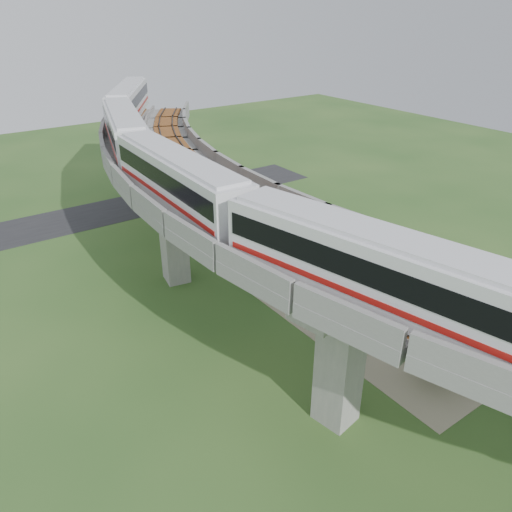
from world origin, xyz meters
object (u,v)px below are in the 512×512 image
at_px(metro_train, 176,150).
at_px(car_white, 465,342).
at_px(car_dark, 344,271).
at_px(car_red, 380,270).

xyz_separation_m(metro_train, car_white, (12.28, -19.79, -11.69)).
bearing_deg(metro_train, car_dark, -28.85).
xyz_separation_m(car_white, car_red, (3.23, 11.10, -0.01)).
xyz_separation_m(car_white, car_dark, (0.36, 12.82, 0.05)).
bearing_deg(car_dark, car_red, -126.35).
height_order(car_white, car_dark, car_dark).
relative_size(metro_train, car_dark, 14.01).
distance_m(car_red, car_dark, 3.35).
height_order(metro_train, car_white, metro_train).
distance_m(car_white, car_dark, 12.83).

